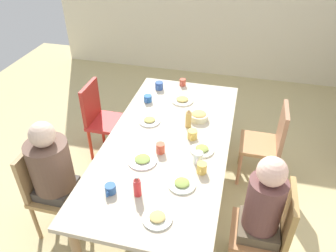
% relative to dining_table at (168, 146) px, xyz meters
% --- Properties ---
extents(ground_plane, '(7.15, 7.15, 0.00)m').
position_rel_dining_table_xyz_m(ground_plane, '(0.00, 0.00, -0.70)').
color(ground_plane, tan).
extents(dining_table, '(2.23, 1.08, 0.77)m').
position_rel_dining_table_xyz_m(dining_table, '(0.00, 0.00, 0.00)').
color(dining_table, '#BDB099').
rests_on(dining_table, ground_plane).
extents(chair_0, '(0.40, 0.40, 0.90)m').
position_rel_dining_table_xyz_m(chair_0, '(0.56, 0.92, -0.19)').
color(chair_0, '#B27548').
rests_on(chair_0, ground_plane).
extents(person_0, '(0.30, 0.30, 1.18)m').
position_rel_dining_table_xyz_m(person_0, '(0.56, 0.83, 0.00)').
color(person_0, brown).
rests_on(person_0, ground_plane).
extents(chair_1, '(0.40, 0.40, 0.90)m').
position_rel_dining_table_xyz_m(chair_1, '(0.56, -0.92, -0.19)').
color(chair_1, '#AD8550').
rests_on(chair_1, ground_plane).
extents(person_1, '(0.34, 0.34, 1.18)m').
position_rel_dining_table_xyz_m(person_1, '(0.56, -0.83, 0.02)').
color(person_1, '#374647').
rests_on(person_1, ground_plane).
extents(chair_2, '(0.40, 0.40, 0.90)m').
position_rel_dining_table_xyz_m(chair_2, '(-0.56, -0.92, -0.19)').
color(chair_2, red).
rests_on(chair_2, ground_plane).
extents(chair_3, '(0.40, 0.40, 0.90)m').
position_rel_dining_table_xyz_m(chair_3, '(-0.56, 0.92, -0.19)').
color(chair_3, '#B48151').
rests_on(chair_3, ground_plane).
extents(plate_0, '(0.23, 0.23, 0.04)m').
position_rel_dining_table_xyz_m(plate_0, '(-0.69, -0.01, 0.08)').
color(plate_0, silver).
rests_on(plate_0, dining_table).
extents(plate_1, '(0.21, 0.21, 0.04)m').
position_rel_dining_table_xyz_m(plate_1, '(0.52, 0.24, 0.08)').
color(plate_1, white).
rests_on(plate_1, dining_table).
extents(plate_2, '(0.20, 0.20, 0.04)m').
position_rel_dining_table_xyz_m(plate_2, '(0.08, 0.32, 0.08)').
color(plate_2, silver).
rests_on(plate_2, dining_table).
extents(plate_3, '(0.20, 0.20, 0.04)m').
position_rel_dining_table_xyz_m(plate_3, '(-0.23, -0.24, 0.08)').
color(plate_3, white).
rests_on(plate_3, dining_table).
extents(plate_4, '(0.20, 0.20, 0.04)m').
position_rel_dining_table_xyz_m(plate_4, '(0.87, 0.14, 0.08)').
color(plate_4, white).
rests_on(plate_4, dining_table).
extents(plate_5, '(0.24, 0.24, 0.04)m').
position_rel_dining_table_xyz_m(plate_5, '(0.33, -0.13, 0.08)').
color(plate_5, white).
rests_on(plate_5, dining_table).
extents(bowl_0, '(0.18, 0.18, 0.08)m').
position_rel_dining_table_xyz_m(bowl_0, '(-0.39, 0.21, 0.11)').
color(bowl_0, beige).
rests_on(bowl_0, dining_table).
extents(cup_0, '(0.12, 0.08, 0.07)m').
position_rel_dining_table_xyz_m(cup_0, '(0.72, -0.26, 0.10)').
color(cup_0, '#315D9A').
rests_on(cup_0, dining_table).
extents(cup_1, '(0.11, 0.07, 0.08)m').
position_rel_dining_table_xyz_m(cup_1, '(-1.03, -0.08, 0.11)').
color(cup_1, '#C34E38').
rests_on(cup_1, dining_table).
extents(cup_2, '(0.11, 0.08, 0.10)m').
position_rel_dining_table_xyz_m(cup_2, '(0.23, 0.31, 0.12)').
color(cup_2, white).
rests_on(cup_2, dining_table).
extents(cup_3, '(0.11, 0.08, 0.09)m').
position_rel_dining_table_xyz_m(cup_3, '(0.35, 0.36, 0.11)').
color(cup_3, '#E7BE51').
rests_on(cup_3, dining_table).
extents(cup_4, '(0.11, 0.07, 0.09)m').
position_rel_dining_table_xyz_m(cup_4, '(0.19, -0.02, 0.11)').
color(cup_4, '#D5563B').
rests_on(cup_4, dining_table).
extents(cup_5, '(0.12, 0.08, 0.07)m').
position_rel_dining_table_xyz_m(cup_5, '(-0.59, -0.36, 0.10)').
color(cup_5, '#295EA4').
rests_on(cup_5, dining_table).
extents(cup_6, '(0.12, 0.09, 0.08)m').
position_rel_dining_table_xyz_m(cup_6, '(-0.88, -0.32, 0.11)').
color(cup_6, '#30519A').
rests_on(cup_6, dining_table).
extents(cup_7, '(0.12, 0.09, 0.08)m').
position_rel_dining_table_xyz_m(cup_7, '(-0.07, 0.21, 0.11)').
color(cup_7, '#E5BD55').
rests_on(cup_7, dining_table).
extents(bottle_0, '(0.06, 0.06, 0.20)m').
position_rel_dining_table_xyz_m(bottle_0, '(-0.24, 0.14, 0.16)').
color(bottle_0, gold).
rests_on(bottle_0, dining_table).
extents(bottle_1, '(0.06, 0.06, 0.18)m').
position_rel_dining_table_xyz_m(bottle_1, '(0.69, -0.06, 0.16)').
color(bottle_1, red).
rests_on(bottle_1, dining_table).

